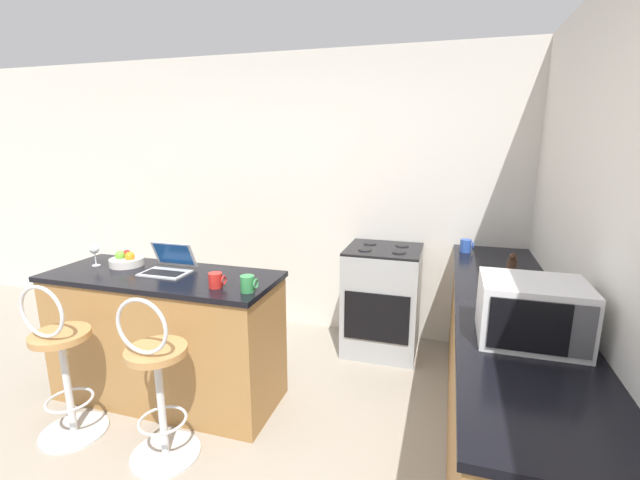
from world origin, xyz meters
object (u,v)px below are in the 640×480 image
Objects in this scene: bar_stool_far at (157,384)px; laptop at (169,265)px; stove_range at (382,300)px; mug_blue at (466,246)px; mug_green at (248,284)px; microwave at (532,312)px; wine_glass_short at (94,250)px; pepper_mill at (511,276)px; mug_white at (495,281)px; fruit_bowl at (126,260)px; mug_red at (216,280)px; bar_stool_near at (62,366)px.

laptop reaches higher than bar_stool_far.
mug_blue is (0.66, 0.06, 0.52)m from stove_range.
stove_range is 8.96× the size of mug_green.
wine_glass_short is at bearing 171.98° from microwave.
pepper_mill is at bearing 3.91° from laptop.
microwave is 1.87m from stove_range.
mug_white is (1.81, 0.90, 0.50)m from bar_stool_far.
pepper_mill reaches higher than stove_range.
bar_stool_far is 1.99m from stove_range.
mug_blue is at bearing 99.24° from mug_white.
fruit_bowl is at bearing 137.36° from bar_stool_far.
mug_green reaches higher than mug_red.
mug_white is (1.43, 0.49, 0.00)m from mug_green.
microwave reaches higher than mug_green.
bar_stool_near is 9.85× the size of mug_red.
laptop reaches higher than wine_glass_short.
wine_glass_short is (-2.82, 0.40, -0.02)m from microwave.
pepper_mill is 2.59m from fruit_bowl.
bar_stool_near is 3.84× the size of pepper_mill.
bar_stool_near is at bearing -120.67° from laptop.
stove_range is (1.69, 1.71, -0.02)m from bar_stool_near.
stove_range is 5.78× the size of wine_glass_short.
laptop is 2.21m from pepper_mill.
laptop is at bearing -149.68° from mug_blue.
microwave reaches higher than pepper_mill.
mug_white is at bearing 6.46° from wine_glass_short.
wine_glass_short is at bearing -177.37° from laptop.
laptop is 1.96× the size of wine_glass_short.
microwave is (2.22, -0.43, 0.09)m from laptop.
stove_range is 1.54m from mug_green.
mug_green is at bearing -7.84° from wine_glass_short.
mug_white is at bearing 26.31° from bar_stool_far.
bar_stool_near is 4.33× the size of fruit_bowl.
mug_blue reaches higher than mug_white.
mug_blue is (-0.23, 1.59, -0.09)m from microwave.
wine_glass_short reaches higher than fruit_bowl.
wine_glass_short is (-0.60, -0.03, 0.07)m from laptop.
mug_blue reaches higher than mug_green.
pepper_mill reaches higher than laptop.
wine_glass_short is (-0.24, 0.59, 0.57)m from bar_stool_near.
wine_glass_short is 0.69× the size of fruit_bowl.
mug_blue is 1.01× the size of mug_green.
bar_stool_near is 3.22× the size of laptop.
fruit_bowl reaches higher than mug_red.
bar_stool_near is at bearing -160.25° from mug_white.
pepper_mill is at bearing -47.49° from stove_range.
mug_blue reaches higher than stove_range.
fruit_bowl is at bearing 17.82° from wine_glass_short.
fruit_bowl reaches higher than mug_green.
bar_stool_far is at bearing -133.21° from mug_blue.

